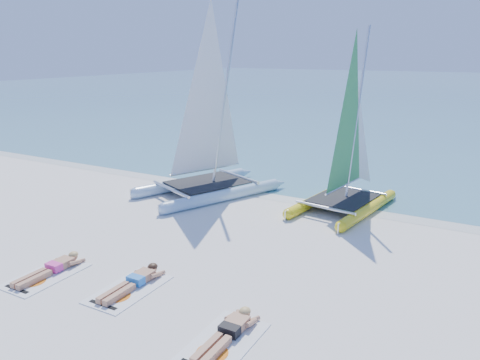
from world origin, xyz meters
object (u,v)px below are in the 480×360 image
object	(u,v)px
sunbather_c	(228,332)
catamaran_blue	(209,136)
sunbather_a	(53,268)
sunbather_b	(135,281)
towel_c	(223,343)
towel_b	(129,289)
catamaran_yellow	(352,150)
towel_a	(46,275)

from	to	relation	value
sunbather_c	catamaran_blue	bearing A→B (deg)	124.80
sunbather_a	sunbather_b	bearing A→B (deg)	11.48
towel_c	sunbather_c	world-z (taller)	sunbather_c
sunbather_c	towel_b	bearing A→B (deg)	170.62
catamaran_yellow	sunbather_b	bearing A→B (deg)	-99.23
towel_a	towel_c	bearing A→B (deg)	-2.62
towel_b	sunbather_b	xyz separation A→B (m)	(0.00, 0.19, 0.11)
towel_a	sunbather_c	bearing A→B (deg)	-0.35
towel_a	sunbather_c	xyz separation A→B (m)	(4.83, -0.03, 0.11)
towel_c	sunbather_a	bearing A→B (deg)	175.11
sunbather_b	catamaran_yellow	bearing A→B (deg)	72.36
towel_b	sunbather_b	distance (m)	0.22
towel_b	sunbather_c	size ratio (longest dim) A/B	1.07
sunbather_c	sunbather_b	bearing A→B (deg)	166.77
catamaran_blue	towel_b	size ratio (longest dim) A/B	3.79
towel_c	sunbather_c	distance (m)	0.22
catamaran_yellow	sunbather_c	xyz separation A→B (m)	(0.30, -8.34, -1.75)
catamaran_yellow	towel_c	world-z (taller)	catamaran_yellow
towel_c	sunbather_b	bearing A→B (deg)	163.04
towel_b	catamaran_yellow	bearing A→B (deg)	72.76
sunbather_a	towel_a	bearing A→B (deg)	-90.00
towel_b	sunbather_b	size ratio (longest dim) A/B	1.07
catamaran_yellow	sunbather_b	size ratio (longest dim) A/B	3.43
towel_a	sunbather_a	xyz separation A→B (m)	(0.00, 0.19, 0.11)
catamaran_blue	sunbather_c	world-z (taller)	catamaran_blue
sunbather_b	towel_c	distance (m)	2.87
catamaran_yellow	towel_b	size ratio (longest dim) A/B	3.20
catamaran_blue	towel_a	size ratio (longest dim) A/B	3.79
towel_b	sunbather_b	world-z (taller)	sunbather_b
catamaran_yellow	towel_a	bearing A→B (deg)	-110.20
catamaran_blue	towel_b	bearing A→B (deg)	-47.53
sunbather_c	sunbather_a	bearing A→B (deg)	177.38
catamaran_yellow	towel_a	size ratio (longest dim) A/B	3.20
towel_a	towel_b	bearing A→B (deg)	11.48
sunbather_b	sunbather_c	world-z (taller)	same
catamaran_blue	catamaran_yellow	bearing A→B (deg)	36.91
catamaran_yellow	sunbather_b	world-z (taller)	catamaran_yellow
catamaran_blue	towel_c	size ratio (longest dim) A/B	3.79
catamaran_yellow	sunbather_a	bearing A→B (deg)	-110.77
towel_a	towel_b	world-z (taller)	same
towel_c	catamaran_yellow	bearing A→B (deg)	91.99
sunbather_b	towel_a	bearing A→B (deg)	-163.56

